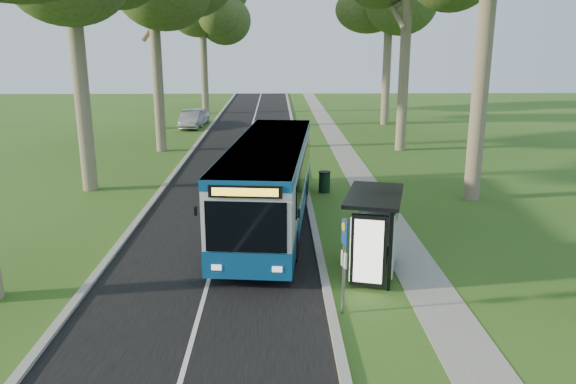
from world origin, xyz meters
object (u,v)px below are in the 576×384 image
bus (270,182)px  bus_stop_sign (344,255)px  bus_shelter (381,222)px  litter_bin (324,182)px  car_silver (191,119)px  car_white (196,116)px

bus → bus_stop_sign: (2.00, -7.53, -0.08)m
bus_shelter → bus_stop_sign: bearing=-105.9°
bus_stop_sign → litter_bin: size_ratio=2.60×
bus_shelter → car_silver: size_ratio=0.74×
car_white → car_silver: (-0.21, -1.76, 0.01)m
bus → bus_stop_sign: size_ratio=4.81×
car_white → bus_shelter: bearing=-68.0°
bus_shelter → car_white: bus_shelter is taller
bus → car_white: size_ratio=3.01×
bus → car_silver: (-6.85, 25.78, -0.98)m
bus_stop_sign → car_silver: bearing=90.6°
bus → bus_shelter: 6.21m
bus_stop_sign → bus_shelter: bus_stop_sign is taller
litter_bin → bus: bearing=-117.8°
bus_stop_sign → car_white: bus_stop_sign is taller
bus_shelter → car_silver: bus_shelter is taller
bus → bus_stop_sign: 7.79m
bus_shelter → car_white: 34.27m
litter_bin → car_silver: 22.95m
litter_bin → car_white: 24.49m
bus → bus_stop_sign: bearing=-69.5°
bus → bus_shelter: (3.36, -5.22, 0.09)m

